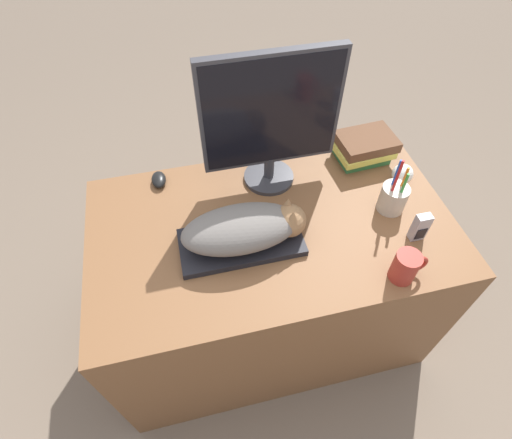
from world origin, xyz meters
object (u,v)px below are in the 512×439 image
(coffee_mug, at_px, (406,267))
(monitor, at_px, (271,118))
(keyboard, at_px, (241,242))
(cat, at_px, (248,227))
(pen_cup, at_px, (393,197))
(phone, at_px, (420,227))
(book_stack, at_px, (364,148))
(computer_mouse, at_px, (159,180))
(baseball, at_px, (403,174))

(coffee_mug, bearing_deg, monitor, 119.85)
(keyboard, distance_m, cat, 0.07)
(cat, relative_size, monitor, 0.80)
(cat, relative_size, pen_cup, 1.73)
(phone, bearing_deg, monitor, 136.83)
(book_stack, bearing_deg, coffee_mug, -100.07)
(phone, xyz_separation_m, book_stack, (-0.02, 0.40, 0.00))
(coffee_mug, height_order, pen_cup, pen_cup)
(keyboard, bearing_deg, coffee_mug, -27.02)
(phone, bearing_deg, pen_cup, 100.82)
(keyboard, xyz_separation_m, coffee_mug, (0.44, -0.23, 0.04))
(cat, height_order, book_stack, cat)
(keyboard, bearing_deg, cat, 0.00)
(phone, bearing_deg, coffee_mug, -131.92)
(monitor, distance_m, computer_mouse, 0.47)
(pen_cup, bearing_deg, monitor, 147.66)
(monitor, distance_m, coffee_mug, 0.61)
(computer_mouse, bearing_deg, book_stack, -3.37)
(baseball, relative_size, phone, 0.70)
(computer_mouse, relative_size, coffee_mug, 0.75)
(computer_mouse, relative_size, baseball, 1.12)
(phone, bearing_deg, baseball, 74.57)
(baseball, bearing_deg, cat, -166.41)
(phone, height_order, book_stack, phone)
(coffee_mug, height_order, baseball, coffee_mug)
(keyboard, xyz_separation_m, book_stack, (0.54, 0.30, 0.04))
(computer_mouse, relative_size, phone, 0.78)
(baseball, xyz_separation_m, book_stack, (-0.09, 0.15, 0.02))
(cat, bearing_deg, keyboard, -180.00)
(monitor, xyz_separation_m, book_stack, (0.38, 0.03, -0.22))
(cat, bearing_deg, coffee_mug, -28.28)
(cat, height_order, pen_cup, pen_cup)
(coffee_mug, bearing_deg, phone, 48.08)
(computer_mouse, distance_m, phone, 0.91)
(keyboard, relative_size, coffee_mug, 3.54)
(monitor, height_order, book_stack, monitor)
(monitor, xyz_separation_m, coffee_mug, (0.28, -0.49, -0.22))
(cat, distance_m, book_stack, 0.59)
(cat, relative_size, computer_mouse, 4.74)
(keyboard, xyz_separation_m, monitor, (0.16, 0.27, 0.26))
(cat, distance_m, pen_cup, 0.51)
(phone, bearing_deg, computer_mouse, 150.62)
(cat, distance_m, coffee_mug, 0.48)
(keyboard, height_order, book_stack, book_stack)
(computer_mouse, distance_m, pen_cup, 0.82)
(computer_mouse, distance_m, book_stack, 0.77)
(computer_mouse, bearing_deg, keyboard, -55.70)
(monitor, distance_m, pen_cup, 0.49)
(keyboard, distance_m, phone, 0.57)
(keyboard, distance_m, pen_cup, 0.53)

